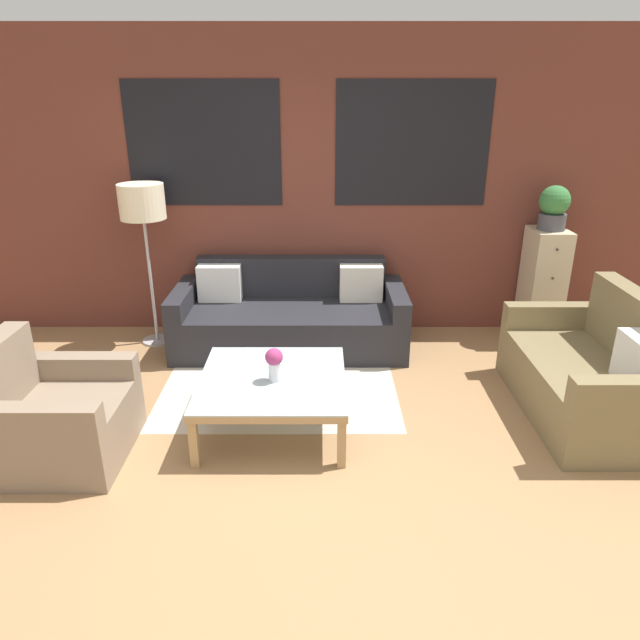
% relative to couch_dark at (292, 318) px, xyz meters
% --- Properties ---
extents(ground_plane, '(16.00, 16.00, 0.00)m').
position_rel_couch_dark_xyz_m(ground_plane, '(0.17, -1.95, -0.28)').
color(ground_plane, '#9E754C').
extents(wall_back_brick, '(8.40, 0.09, 2.80)m').
position_rel_couch_dark_xyz_m(wall_back_brick, '(0.17, 0.49, 1.13)').
color(wall_back_brick, brown).
rests_on(wall_back_brick, ground_plane).
extents(rug, '(1.88, 1.49, 0.00)m').
position_rel_couch_dark_xyz_m(rug, '(-0.05, -0.79, -0.28)').
color(rug, beige).
rests_on(rug, ground_plane).
extents(couch_dark, '(2.11, 0.88, 0.78)m').
position_rel_couch_dark_xyz_m(couch_dark, '(0.00, 0.00, 0.00)').
color(couch_dark, '#232328').
rests_on(couch_dark, ground_plane).
extents(settee_vintage, '(0.80, 1.47, 0.92)m').
position_rel_couch_dark_xyz_m(settee_vintage, '(2.26, -1.24, 0.03)').
color(settee_vintage, olive).
rests_on(settee_vintage, ground_plane).
extents(armchair_corner, '(0.80, 0.83, 0.84)m').
position_rel_couch_dark_xyz_m(armchair_corner, '(-1.43, -1.77, -0.00)').
color(armchair_corner, '#84705B').
rests_on(armchair_corner, ground_plane).
extents(coffee_table, '(1.01, 1.01, 0.40)m').
position_rel_couch_dark_xyz_m(coffee_table, '(-0.05, -1.43, 0.07)').
color(coffee_table, silver).
rests_on(coffee_table, ground_plane).
extents(floor_lamp, '(0.40, 0.40, 1.50)m').
position_rel_couch_dark_xyz_m(floor_lamp, '(-1.29, 0.09, 1.01)').
color(floor_lamp, '#B2B2B7').
rests_on(floor_lamp, ground_plane).
extents(drawer_cabinet, '(0.33, 0.43, 1.07)m').
position_rel_couch_dark_xyz_m(drawer_cabinet, '(2.39, 0.20, 0.26)').
color(drawer_cabinet, '#C6B793').
rests_on(drawer_cabinet, ground_plane).
extents(potted_plant, '(0.27, 0.27, 0.40)m').
position_rel_couch_dark_xyz_m(potted_plant, '(2.39, 0.20, 1.00)').
color(potted_plant, '#47474C').
rests_on(potted_plant, drawer_cabinet).
extents(flower_vase, '(0.12, 0.12, 0.24)m').
position_rel_couch_dark_xyz_m(flower_vase, '(-0.03, -1.48, 0.26)').
color(flower_vase, silver).
rests_on(flower_vase, coffee_table).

